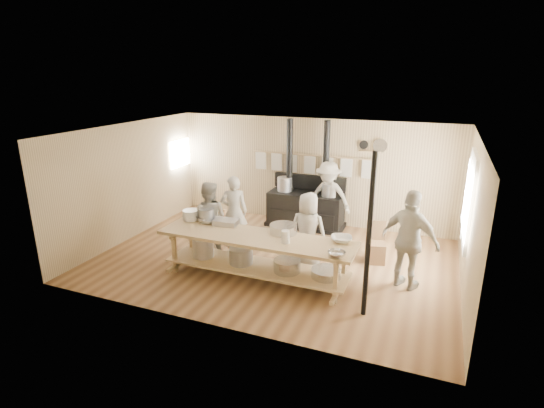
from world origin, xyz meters
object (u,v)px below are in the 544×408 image
Objects in this scene: cook_left at (209,220)px; cook_center at (308,231)px; stove at (306,206)px; cook_far_left at (234,212)px; prep_table at (255,253)px; cook_right at (410,241)px; chair at (375,250)px; cook_by_window at (328,197)px; roasting_pan at (226,222)px.

cook_left is 2.04m from cook_center.
stove is 2.08m from cook_far_left.
prep_table is (-0.00, -3.02, -0.00)m from stove.
cook_right is at bearing 165.62° from cook_left.
prep_table is 4.41× the size of chair.
cook_by_window is at bearing 78.30° from prep_table.
stove is at bearing -146.43° from cook_far_left.
roasting_pan is (-0.76, -2.69, 0.38)m from stove.
cook_left reaches higher than cook_center.
chair is at bearing -178.96° from cook_left.
cook_left is 1.06× the size of cook_center.
cook_right reaches higher than prep_table.
prep_table is at bearing -96.41° from cook_by_window.
roasting_pan reaches higher than chair.
cook_left is at bearing 155.10° from prep_table.
cook_right is at bearing 175.40° from cook_center.
cook_left is (-0.25, -0.65, 0.00)m from cook_far_left.
cook_by_window reaches higher than chair.
cook_far_left is 0.93× the size of cook_by_window.
chair is at bearing 160.86° from cook_far_left.
cook_center is (0.71, -2.15, 0.23)m from stove.
roasting_pan is (-1.35, -2.52, 0.06)m from cook_by_window.
stove reaches higher than prep_table.
cook_left is 1.94× the size of chair.
cook_center is 1.49m from chair.
cook_right is (2.59, -2.31, 0.37)m from stove.
prep_table is at bearing -90.04° from stove.
roasting_pan is (-0.76, 0.33, 0.38)m from prep_table.
cook_far_left is at bearing 14.55° from cook_right.
cook_right is 2.19× the size of chair.
cook_far_left is 0.89× the size of cook_right.
roasting_pan is at bearing 29.41° from cook_right.
cook_by_window is (1.89, 2.25, 0.05)m from cook_left.
chair is 3.03m from roasting_pan.
stove is 2.76m from cook_left.
cook_left reaches higher than prep_table.
stove reaches higher than cook_center.
prep_table is at bearing -23.43° from roasting_pan.
cook_center is 1.84× the size of chair.
cook_right is 2.93m from cook_by_window.
cook_far_left is 0.97m from roasting_pan.
cook_far_left reaches higher than cook_center.
prep_table is at bearing 50.51° from cook_center.
stove is at bearing 74.14° from roasting_pan.
cook_far_left is at bearing 107.73° from roasting_pan.
cook_left is (-1.30, -2.41, 0.27)m from stove.
stove reaches higher than cook_left.
cook_by_window reaches higher than prep_table.
cook_left is 0.89× the size of cook_right.
cook_far_left is at bearing -12.08° from cook_center.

